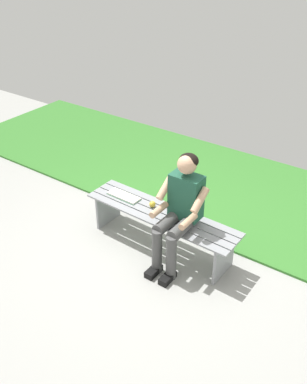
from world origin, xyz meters
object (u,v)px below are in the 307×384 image
bench_near (161,221)px  person_seated (180,208)px  apple (152,204)px  book_open (124,196)px

bench_near → person_seated: 0.47m
apple → book_open: (0.40, 0.02, -0.03)m
bench_near → person_seated: size_ratio=1.48×
person_seated → apple: bearing=-17.8°
bench_near → apple: size_ratio=25.76×
bench_near → apple: apple is taller
book_open → bench_near: bearing=179.3°
person_seated → book_open: 0.89m
bench_near → book_open: (0.55, -0.02, 0.12)m
bench_near → person_seated: (-0.30, 0.10, 0.34)m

